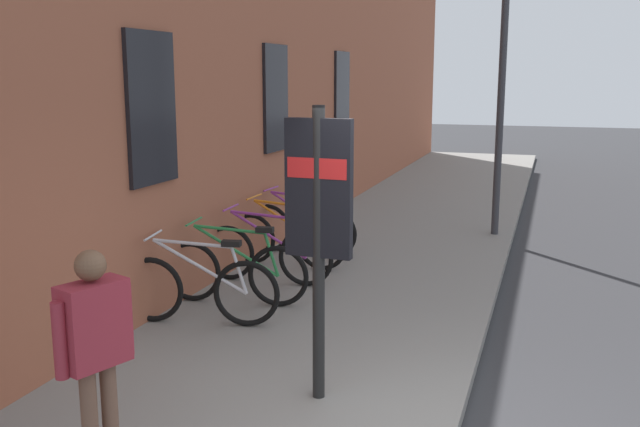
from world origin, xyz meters
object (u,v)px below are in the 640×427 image
object	(u,v)px
bicycle_leaning_wall	(199,289)
bicycle_nearest_sign	(287,239)
transit_info_sign	(319,208)
pedestrian_crossing_street	(95,339)
bicycle_by_door	(235,271)
bicycle_under_window	(267,253)
street_lamp	(504,40)
bicycle_far_end	(301,229)

from	to	relation	value
bicycle_leaning_wall	bicycle_nearest_sign	size ratio (longest dim) A/B	0.99
transit_info_sign	pedestrian_crossing_street	size ratio (longest dim) A/B	1.57
bicycle_by_door	bicycle_under_window	xyz separation A→B (m)	(0.90, -0.03, 0.00)
bicycle_by_door	street_lamp	world-z (taller)	street_lamp
bicycle_by_door	pedestrian_crossing_street	distance (m)	3.62
bicycle_under_window	bicycle_nearest_sign	bearing A→B (deg)	2.93
bicycle_leaning_wall	bicycle_far_end	xyz separation A→B (m)	(3.18, -0.00, 0.00)
bicycle_leaning_wall	street_lamp	distance (m)	6.69
bicycle_far_end	pedestrian_crossing_street	bearing A→B (deg)	-173.06
transit_info_sign	bicycle_by_door	bearing A→B (deg)	40.18
bicycle_nearest_sign	pedestrian_crossing_street	size ratio (longest dim) A/B	1.16
bicycle_under_window	bicycle_nearest_sign	world-z (taller)	same
bicycle_by_door	transit_info_sign	size ratio (longest dim) A/B	0.74
bicycle_under_window	pedestrian_crossing_street	bearing A→B (deg)	-171.88
bicycle_nearest_sign	transit_info_sign	xyz separation A→B (m)	(-3.71, -1.71, 1.21)
bicycle_under_window	bicycle_by_door	bearing A→B (deg)	178.23
transit_info_sign	bicycle_nearest_sign	bearing A→B (deg)	24.70
bicycle_by_door	bicycle_under_window	distance (m)	0.90
bicycle_leaning_wall	bicycle_by_door	bearing A→B (deg)	-5.26
bicycle_nearest_sign	street_lamp	bearing A→B (deg)	-40.29
bicycle_under_window	transit_info_sign	size ratio (longest dim) A/B	0.74
bicycle_by_door	street_lamp	distance (m)	6.07
bicycle_by_door	bicycle_far_end	world-z (taller)	same
bicycle_leaning_wall	bicycle_under_window	bearing A→B (deg)	-3.36
bicycle_far_end	street_lamp	distance (m)	4.47
bicycle_leaning_wall	transit_info_sign	distance (m)	2.48
transit_info_sign	street_lamp	world-z (taller)	street_lamp
bicycle_nearest_sign	street_lamp	size ratio (longest dim) A/B	0.33
pedestrian_crossing_street	bicycle_nearest_sign	bearing A→B (deg)	7.33
bicycle_under_window	transit_info_sign	xyz separation A→B (m)	(-2.91, -1.67, 1.21)
bicycle_leaning_wall	transit_info_sign	world-z (taller)	transit_info_sign
bicycle_nearest_sign	bicycle_far_end	world-z (taller)	same
bicycle_nearest_sign	bicycle_far_end	distance (m)	0.73
transit_info_sign	bicycle_far_end	bearing A→B (deg)	21.62
bicycle_far_end	transit_info_sign	size ratio (longest dim) A/B	0.74
pedestrian_crossing_street	street_lamp	xyz separation A→B (m)	(8.26, -1.90, 2.24)
bicycle_far_end	bicycle_leaning_wall	bearing A→B (deg)	179.93
bicycle_nearest_sign	transit_info_sign	distance (m)	4.26
bicycle_leaning_wall	bicycle_nearest_sign	distance (m)	2.45
bicycle_leaning_wall	street_lamp	size ratio (longest dim) A/B	0.33
bicycle_leaning_wall	pedestrian_crossing_street	xyz separation A→B (m)	(-2.77, -0.73, 0.55)
bicycle_under_window	bicycle_nearest_sign	distance (m)	0.81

